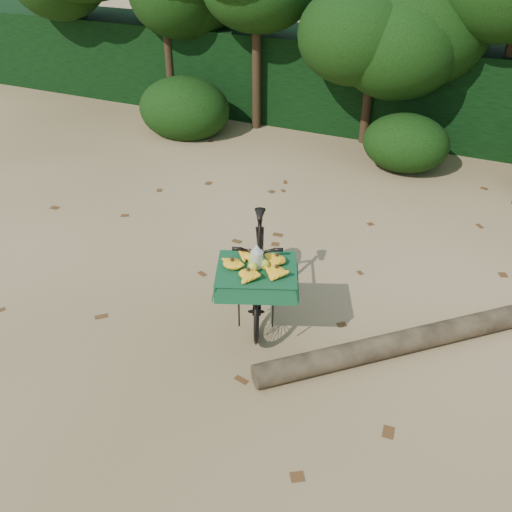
% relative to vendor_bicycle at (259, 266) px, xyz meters
% --- Properties ---
extents(ground, '(80.00, 80.00, 0.00)m').
position_rel_vendor_bicycle_xyz_m(ground, '(-0.81, 0.39, -0.57)').
color(ground, tan).
rests_on(ground, ground).
extents(vendor_bicycle, '(1.32, 1.97, 1.13)m').
position_rel_vendor_bicycle_xyz_m(vendor_bicycle, '(0.00, 0.00, 0.00)').
color(vendor_bicycle, black).
rests_on(vendor_bicycle, ground).
extents(fallen_log, '(2.68, 2.51, 0.25)m').
position_rel_vendor_bicycle_xyz_m(fallen_log, '(1.75, -0.01, -0.45)').
color(fallen_log, brown).
rests_on(fallen_log, ground).
extents(hedge_backdrop, '(26.00, 1.80, 1.80)m').
position_rel_vendor_bicycle_xyz_m(hedge_backdrop, '(-0.81, 6.69, 0.33)').
color(hedge_backdrop, black).
rests_on(hedge_backdrop, ground).
extents(tree_row, '(14.50, 2.00, 4.00)m').
position_rel_vendor_bicycle_xyz_m(tree_row, '(-1.46, 5.89, 1.43)').
color(tree_row, black).
rests_on(tree_row, ground).
extents(bush_clumps, '(8.80, 1.70, 0.90)m').
position_rel_vendor_bicycle_xyz_m(bush_clumps, '(-0.31, 4.69, -0.12)').
color(bush_clumps, black).
rests_on(bush_clumps, ground).
extents(leaf_litter, '(7.00, 7.30, 0.01)m').
position_rel_vendor_bicycle_xyz_m(leaf_litter, '(-0.81, 1.04, -0.57)').
color(leaf_litter, '#4F2E15').
rests_on(leaf_litter, ground).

